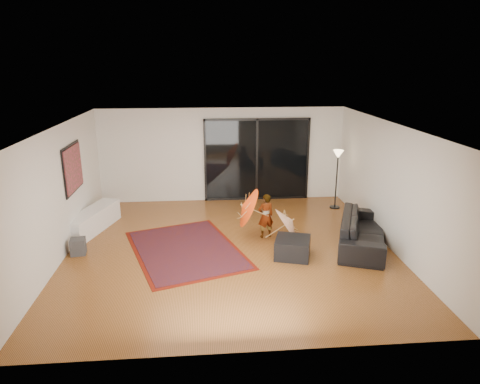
{
  "coord_description": "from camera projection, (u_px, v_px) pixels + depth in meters",
  "views": [
    {
      "loc": [
        -0.52,
        -8.6,
        3.96
      ],
      "look_at": [
        0.27,
        0.65,
        1.1
      ],
      "focal_mm": 32.0,
      "sensor_mm": 36.0,
      "label": 1
    }
  ],
  "objects": [
    {
      "name": "parasol_white",
      "position": [
        293.0,
        218.0,
        9.79
      ],
      "size": [
        0.64,
        0.86,
        0.94
      ],
      "rotation": [
        0.0,
        0.98,
        0.0
      ],
      "color": "white",
      "rests_on": "floor"
    },
    {
      "name": "speaker",
      "position": [
        78.0,
        246.0,
        9.1
      ],
      "size": [
        0.34,
        0.34,
        0.35
      ],
      "primitive_type": "cube",
      "rotation": [
        0.0,
        0.0,
        0.14
      ],
      "color": "#424244",
      "rests_on": "floor"
    },
    {
      "name": "floor",
      "position": [
        230.0,
        249.0,
        9.4
      ],
      "size": [
        7.0,
        7.0,
        0.0
      ],
      "primitive_type": "plane",
      "color": "#9A562A",
      "rests_on": "ground"
    },
    {
      "name": "persian_rug",
      "position": [
        186.0,
        249.0,
        9.34
      ],
      "size": [
        2.97,
        3.5,
        0.02
      ],
      "rotation": [
        0.0,
        0.0,
        0.32
      ],
      "color": "#5B1107",
      "rests_on": "floor"
    },
    {
      "name": "painting",
      "position": [
        73.0,
        168.0,
        9.58
      ],
      "size": [
        0.04,
        1.28,
        1.08
      ],
      "color": "black",
      "rests_on": "wall_left"
    },
    {
      "name": "ceiling",
      "position": [
        230.0,
        126.0,
        8.6
      ],
      "size": [
        7.0,
        7.0,
        0.0
      ],
      "primitive_type": "plane",
      "rotation": [
        3.14,
        0.0,
        0.0
      ],
      "color": "white",
      "rests_on": "wall_back"
    },
    {
      "name": "media_console",
      "position": [
        93.0,
        220.0,
        10.33
      ],
      "size": [
        1.0,
        1.94,
        0.52
      ],
      "primitive_type": "cube",
      "rotation": [
        0.0,
        0.0,
        -0.3
      ],
      "color": "white",
      "rests_on": "floor"
    },
    {
      "name": "sofa",
      "position": [
        363.0,
        231.0,
        9.48
      ],
      "size": [
        1.72,
        2.54,
        0.69
      ],
      "primitive_type": "imported",
      "rotation": [
        0.0,
        0.0,
        1.2
      ],
      "color": "black",
      "rests_on": "floor"
    },
    {
      "name": "wall_right",
      "position": [
        391.0,
        186.0,
        9.28
      ],
      "size": [
        0.0,
        7.0,
        7.0
      ],
      "primitive_type": "plane",
      "rotation": [
        1.57,
        0.0,
        -1.57
      ],
      "color": "silver",
      "rests_on": "floor"
    },
    {
      "name": "wall_back",
      "position": [
        222.0,
        155.0,
        12.33
      ],
      "size": [
        7.0,
        0.0,
        7.0
      ],
      "primitive_type": "plane",
      "rotation": [
        1.57,
        0.0,
        0.0
      ],
      "color": "silver",
      "rests_on": "floor"
    },
    {
      "name": "sliding_door",
      "position": [
        257.0,
        160.0,
        12.42
      ],
      "size": [
        3.06,
        0.07,
        2.4
      ],
      "color": "black",
      "rests_on": "wall_back"
    },
    {
      "name": "wall_front",
      "position": [
        247.0,
        266.0,
        5.66
      ],
      "size": [
        7.0,
        0.0,
        7.0
      ],
      "primitive_type": "plane",
      "rotation": [
        -1.57,
        0.0,
        0.0
      ],
      "color": "silver",
      "rests_on": "floor"
    },
    {
      "name": "child",
      "position": [
        266.0,
        216.0,
        9.87
      ],
      "size": [
        0.44,
        0.35,
        1.05
      ],
      "primitive_type": "imported",
      "rotation": [
        0.0,
        0.0,
        3.43
      ],
      "color": "#999999",
      "rests_on": "floor"
    },
    {
      "name": "parasol_orange",
      "position": [
        242.0,
        209.0,
        9.72
      ],
      "size": [
        0.55,
        0.94,
        0.92
      ],
      "rotation": [
        0.0,
        -1.13,
        0.0
      ],
      "color": "#F9440D",
      "rests_on": "child"
    },
    {
      "name": "ottoman",
      "position": [
        293.0,
        248.0,
        8.98
      ],
      "size": [
        0.88,
        0.88,
        0.4
      ],
      "primitive_type": "cube",
      "rotation": [
        0.0,
        0.0,
        -0.29
      ],
      "color": "black",
      "rests_on": "floor"
    },
    {
      "name": "wall_left",
      "position": [
        59.0,
        194.0,
        8.71
      ],
      "size": [
        0.0,
        7.0,
        7.0
      ],
      "primitive_type": "plane",
      "rotation": [
        1.57,
        0.0,
        1.57
      ],
      "color": "silver",
      "rests_on": "floor"
    },
    {
      "name": "floor_lamp",
      "position": [
        338.0,
        163.0,
        11.64
      ],
      "size": [
        0.28,
        0.28,
        1.64
      ],
      "color": "black",
      "rests_on": "floor"
    }
  ]
}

